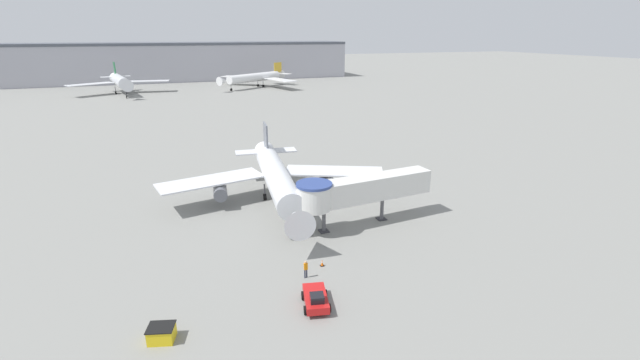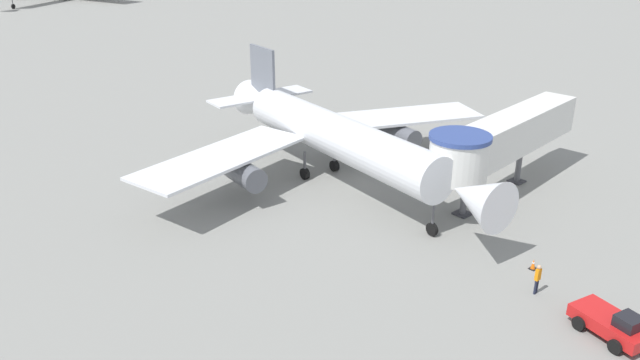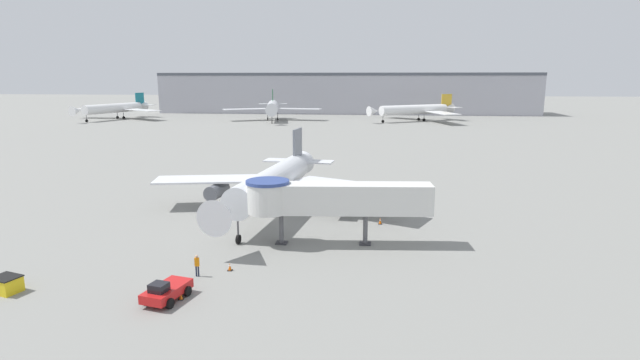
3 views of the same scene
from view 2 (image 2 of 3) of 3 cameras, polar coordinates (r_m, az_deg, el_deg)
name	(u,v)px [view 2 (image 2 of 3)]	position (r m, az deg, el deg)	size (l,w,h in m)	color
ground_plane	(346,186)	(48.30, 2.40, -0.58)	(800.00, 800.00, 0.00)	gray
main_airplane	(333,136)	(47.71, 1.23, 4.03)	(31.51, 29.41, 8.96)	silver
jet_bridge	(499,139)	(46.65, 16.03, 3.59)	(17.51, 4.74, 6.19)	silver
pushback_tug_red	(613,324)	(34.68, 25.23, -11.80)	(2.80, 4.16, 1.62)	red
traffic_cone_apron_front	(615,321)	(35.77, 25.36, -11.58)	(0.36, 0.36, 0.60)	black
traffic_cone_starboard_wing	(457,151)	(55.93, 12.44, 2.60)	(0.43, 0.43, 0.71)	black
traffic_cone_near_nose	(533,264)	(39.20, 18.92, -7.32)	(0.40, 0.40, 0.66)	black
ground_crew_marshaller	(538,277)	(36.53, 19.28, -8.39)	(0.35, 0.24, 1.80)	#1E2338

